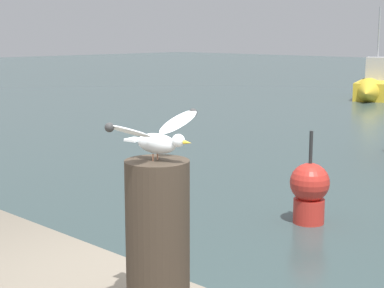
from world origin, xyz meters
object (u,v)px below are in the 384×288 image
Objects in this scene: seagull at (157,136)px; boat_yellow at (373,87)px; mooring_post at (158,237)px; channel_buoy at (309,190)px.

boat_yellow reaches higher than seagull.
channel_buoy is at bearing 115.49° from mooring_post.
channel_buoy is (-2.51, 5.26, -1.69)m from seagull.
boat_yellow is 3.64× the size of channel_buoy.
mooring_post is 5.94m from channel_buoy.
mooring_post is 23.80m from boat_yellow.
mooring_post is 0.59× the size of channel_buoy.
seagull reaches higher than mooring_post.
boat_yellow is at bearing 115.05° from channel_buoy.
seagull is 23.84m from boat_yellow.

